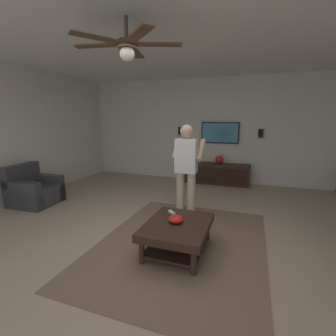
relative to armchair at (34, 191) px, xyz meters
The scene contains 15 objects.
ground_plane 3.09m from the armchair, 99.77° to the right, with size 8.86×8.86×0.00m, color tan.
wall_back_tv 4.57m from the armchair, 43.35° to the right, with size 0.10×7.29×2.83m, color silver.
ceiling_slab 4.03m from the armchair, 99.77° to the right, with size 7.58×7.29×0.10m, color white.
area_rug 3.39m from the armchair, 99.42° to the right, with size 2.90×2.24×0.01m, color #7A604C.
armchair is the anchor object (origin of this frame).
coffee_table 3.42m from the armchair, 102.72° to the right, with size 1.00×0.80×0.40m.
media_console 4.40m from the armchair, 49.09° to the right, with size 0.45×1.70×0.55m.
tv 4.69m from the armchair, 46.80° to the right, with size 0.05×1.01×0.57m.
person_standing 3.22m from the armchair, 82.68° to the right, with size 0.54×0.54×1.64m.
bowl 3.39m from the armchair, 102.59° to the right, with size 0.20×0.20×0.09m, color red.
remote_white 3.19m from the armchair, 98.31° to the right, with size 0.15×0.04×0.02m, color white.
vase_round 4.47m from the armchair, 49.22° to the right, with size 0.22×0.22×0.22m, color red.
wall_speaker_left 5.49m from the armchair, 54.30° to the right, with size 0.06×0.12×0.22m, color black.
wall_speaker_right 4.00m from the armchair, 35.13° to the right, with size 0.06×0.12×0.22m, color black.
ceiling_fan 3.74m from the armchair, 110.27° to the right, with size 1.14×1.18×0.46m.
Camera 1 is at (-3.01, -1.15, 1.72)m, focal length 25.60 mm.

